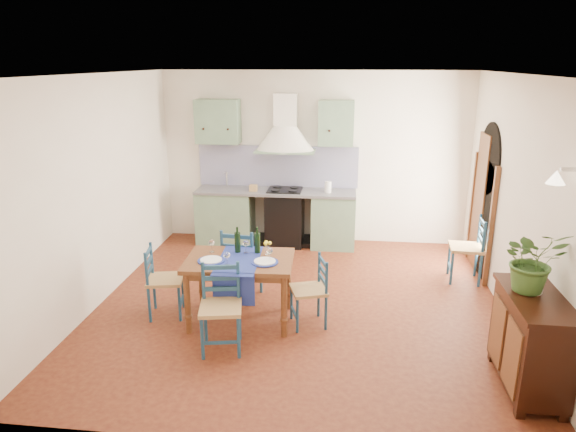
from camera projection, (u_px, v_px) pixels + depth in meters
The scene contains 13 objects.
floor at pixel (299, 304), 6.47m from camera, with size 5.00×5.00×0.00m, color #47160F.
back_wall at pixel (284, 181), 8.39m from camera, with size 5.00×0.96×2.80m.
right_wall at pixel (512, 202), 6.07m from camera, with size 0.26×5.00×2.80m.
left_wall at pixel (99, 191), 6.34m from camera, with size 0.04×5.00×2.80m, color white.
ceiling at pixel (301, 74), 5.65m from camera, with size 5.00×5.00×0.01m, color silver.
dining_table at pixel (240, 266), 5.87m from camera, with size 1.25×0.95×1.09m.
chair_near at pixel (221, 307), 5.36m from camera, with size 0.50×0.50×0.92m.
chair_far at pixel (241, 263), 6.48m from camera, with size 0.49×0.49×0.96m.
chair_left at pixel (163, 280), 6.07m from camera, with size 0.48×0.48×0.87m.
chair_right at pixel (311, 290), 5.86m from camera, with size 0.48×0.48×0.82m.
chair_spare at pixel (468, 248), 7.03m from camera, with size 0.46×0.46×0.92m.
sideboard at pixel (531, 339), 4.68m from camera, with size 0.50×1.05×0.94m.
potted_plant at pixel (533, 260), 4.59m from camera, with size 0.54×0.47×0.60m, color #355A24.
Camera 1 is at (0.54, -5.84, 2.95)m, focal length 32.00 mm.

